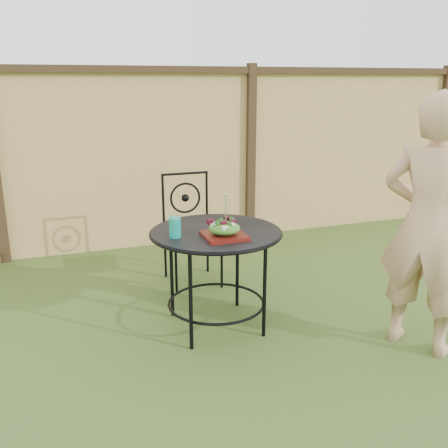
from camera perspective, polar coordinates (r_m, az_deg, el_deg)
name	(u,v)px	position (r m, az deg, el deg)	size (l,w,h in m)	color
ground	(192,343)	(3.51, -3.66, -13.38)	(60.00, 60.00, 0.00)	#2C4917
fence	(132,159)	(5.26, -10.45, 7.35)	(8.00, 0.12, 1.90)	#F1CC77
patio_table	(216,249)	(3.49, -0.93, -2.92)	(0.92, 0.92, 0.72)	black
patio_chair	(190,226)	(4.36, -3.86, -0.22)	(0.46, 0.46, 0.95)	black
diner	(429,226)	(3.41, 22.35, -0.20)	(0.61, 0.40, 1.68)	tan
salad_plate	(224,236)	(3.30, 0.03, -1.35)	(0.27, 0.27, 0.02)	#42090B
salad	(224,228)	(3.28, 0.03, -0.48)	(0.21, 0.21, 0.08)	#235614
fork	(226,209)	(3.25, 0.20, 1.73)	(0.01, 0.01, 0.18)	silver
drinking_glass	(175,227)	(3.30, -5.62, -0.34)	(0.08, 0.08, 0.14)	#0EA38B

